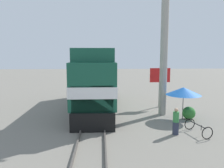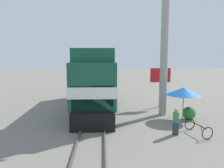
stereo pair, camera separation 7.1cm
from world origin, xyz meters
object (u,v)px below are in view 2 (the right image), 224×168
(person_bystander, at_px, (176,121))
(vendor_umbrella, at_px, (184,91))
(locomotive, at_px, (95,83))
(utility_pole, at_px, (165,40))
(billboard_sign, at_px, (160,78))
(bicycle, at_px, (198,128))

(person_bystander, bearing_deg, vendor_umbrella, 63.06)
(locomotive, bearing_deg, utility_pole, -20.90)
(billboard_sign, bearing_deg, utility_pole, -99.82)
(vendor_umbrella, xyz_separation_m, person_bystander, (-1.59, -3.14, -1.17))
(billboard_sign, xyz_separation_m, bicycle, (0.45, -6.81, -2.20))
(billboard_sign, relative_size, bicycle, 1.91)
(utility_pole, bearing_deg, locomotive, 159.10)
(locomotive, distance_m, vendor_umbrella, 7.15)
(utility_pole, bearing_deg, vendor_umbrella, -46.97)
(vendor_umbrella, xyz_separation_m, billboard_sign, (-0.71, 3.68, 0.55))
(vendor_umbrella, distance_m, billboard_sign, 3.79)
(locomotive, relative_size, billboard_sign, 3.57)
(locomotive, height_order, utility_pole, utility_pole)
(utility_pole, distance_m, bicycle, 6.90)
(billboard_sign, bearing_deg, vendor_umbrella, -79.04)
(person_bystander, xyz_separation_m, bicycle, (1.33, 0.01, -0.48))
(billboard_sign, bearing_deg, bicycle, -86.25)
(utility_pole, height_order, billboard_sign, utility_pole)
(locomotive, relative_size, utility_pole, 1.09)
(billboard_sign, xyz_separation_m, person_bystander, (-0.88, -6.82, -1.72))
(vendor_umbrella, xyz_separation_m, bicycle, (-0.27, -3.12, -1.65))
(vendor_umbrella, relative_size, bicycle, 1.37)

